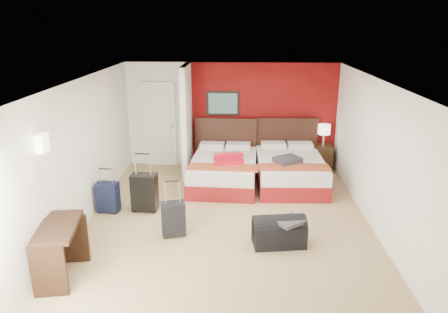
{
  "coord_description": "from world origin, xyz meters",
  "views": [
    {
      "loc": [
        0.18,
        -6.67,
        3.42
      ],
      "look_at": [
        -0.09,
        0.8,
        1.0
      ],
      "focal_mm": 33.79,
      "sensor_mm": 36.0,
      "label": 1
    }
  ],
  "objects_px": {
    "bed_left": "(224,172)",
    "nightstand": "(322,158)",
    "table_lamp": "(324,135)",
    "suitcase_navy": "(108,198)",
    "red_suitcase_open": "(229,158)",
    "desk": "(61,252)",
    "suitcase_charcoal": "(173,220)",
    "suitcase_black": "(145,194)",
    "duffel_bag": "(279,233)",
    "bed_right": "(290,172)"
  },
  "relations": [
    {
      "from": "bed_left",
      "to": "nightstand",
      "type": "distance_m",
      "value": 2.49
    },
    {
      "from": "table_lamp",
      "to": "suitcase_navy",
      "type": "xyz_separation_m",
      "value": [
        -4.4,
        -2.44,
        -0.6
      ]
    },
    {
      "from": "red_suitcase_open",
      "to": "desk",
      "type": "relative_size",
      "value": 0.83
    },
    {
      "from": "suitcase_charcoal",
      "to": "desk",
      "type": "height_order",
      "value": "desk"
    },
    {
      "from": "suitcase_black",
      "to": "suitcase_charcoal",
      "type": "distance_m",
      "value": 1.17
    },
    {
      "from": "red_suitcase_open",
      "to": "duffel_bag",
      "type": "height_order",
      "value": "red_suitcase_open"
    },
    {
      "from": "red_suitcase_open",
      "to": "duffel_bag",
      "type": "relative_size",
      "value": 0.98
    },
    {
      "from": "table_lamp",
      "to": "red_suitcase_open",
      "type": "bearing_deg",
      "value": -153.96
    },
    {
      "from": "suitcase_charcoal",
      "to": "bed_right",
      "type": "bearing_deg",
      "value": 32.37
    },
    {
      "from": "table_lamp",
      "to": "suitcase_charcoal",
      "type": "relative_size",
      "value": 0.9
    },
    {
      "from": "bed_left",
      "to": "table_lamp",
      "type": "height_order",
      "value": "table_lamp"
    },
    {
      "from": "bed_left",
      "to": "suitcase_navy",
      "type": "bearing_deg",
      "value": -141.51
    },
    {
      "from": "duffel_bag",
      "to": "desk",
      "type": "bearing_deg",
      "value": -168.93
    },
    {
      "from": "desk",
      "to": "red_suitcase_open",
      "type": "bearing_deg",
      "value": 48.42
    },
    {
      "from": "nightstand",
      "to": "suitcase_charcoal",
      "type": "relative_size",
      "value": 1.1
    },
    {
      "from": "table_lamp",
      "to": "desk",
      "type": "xyz_separation_m",
      "value": [
        -4.39,
        -4.56,
        -0.47
      ]
    },
    {
      "from": "suitcase_black",
      "to": "suitcase_charcoal",
      "type": "xyz_separation_m",
      "value": [
        0.68,
        -0.94,
        -0.07
      ]
    },
    {
      "from": "bed_left",
      "to": "bed_right",
      "type": "bearing_deg",
      "value": 5.24
    },
    {
      "from": "bed_right",
      "to": "desk",
      "type": "bearing_deg",
      "value": -135.03
    },
    {
      "from": "red_suitcase_open",
      "to": "suitcase_black",
      "type": "distance_m",
      "value": 2.02
    },
    {
      "from": "suitcase_navy",
      "to": "nightstand",
      "type": "bearing_deg",
      "value": 36.07
    },
    {
      "from": "bed_left",
      "to": "desk",
      "type": "xyz_separation_m",
      "value": [
        -2.1,
        -3.59,
        0.11
      ]
    },
    {
      "from": "bed_left",
      "to": "bed_right",
      "type": "relative_size",
      "value": 0.99
    },
    {
      "from": "suitcase_charcoal",
      "to": "suitcase_black",
      "type": "bearing_deg",
      "value": 110.64
    },
    {
      "from": "bed_right",
      "to": "red_suitcase_open",
      "type": "height_order",
      "value": "red_suitcase_open"
    },
    {
      "from": "suitcase_charcoal",
      "to": "duffel_bag",
      "type": "distance_m",
      "value": 1.73
    },
    {
      "from": "bed_right",
      "to": "red_suitcase_open",
      "type": "distance_m",
      "value": 1.38
    },
    {
      "from": "red_suitcase_open",
      "to": "desk",
      "type": "distance_m",
      "value": 4.13
    },
    {
      "from": "suitcase_charcoal",
      "to": "table_lamp",
      "type": "bearing_deg",
      "value": 32.28
    },
    {
      "from": "bed_left",
      "to": "bed_right",
      "type": "height_order",
      "value": "bed_right"
    },
    {
      "from": "red_suitcase_open",
      "to": "duffel_bag",
      "type": "bearing_deg",
      "value": -83.4
    },
    {
      "from": "nightstand",
      "to": "suitcase_black",
      "type": "relative_size",
      "value": 0.89
    },
    {
      "from": "bed_left",
      "to": "suitcase_black",
      "type": "height_order",
      "value": "suitcase_black"
    },
    {
      "from": "suitcase_black",
      "to": "bed_right",
      "type": "bearing_deg",
      "value": 31.01
    },
    {
      "from": "duffel_bag",
      "to": "bed_right",
      "type": "bearing_deg",
      "value": 72.6
    },
    {
      "from": "nightstand",
      "to": "table_lamp",
      "type": "xyz_separation_m",
      "value": [
        0.0,
        0.0,
        0.56
      ]
    },
    {
      "from": "nightstand",
      "to": "red_suitcase_open",
      "type": "bearing_deg",
      "value": -152.71
    },
    {
      "from": "duffel_bag",
      "to": "bed_left",
      "type": "bearing_deg",
      "value": 103.27
    },
    {
      "from": "suitcase_black",
      "to": "desk",
      "type": "height_order",
      "value": "desk"
    },
    {
      "from": "suitcase_charcoal",
      "to": "nightstand",
      "type": "bearing_deg",
      "value": 32.28
    },
    {
      "from": "nightstand",
      "to": "suitcase_navy",
      "type": "height_order",
      "value": "nightstand"
    },
    {
      "from": "bed_left",
      "to": "suitcase_black",
      "type": "relative_size",
      "value": 2.85
    },
    {
      "from": "suitcase_black",
      "to": "desk",
      "type": "distance_m",
      "value": 2.3
    },
    {
      "from": "duffel_bag",
      "to": "suitcase_charcoal",
      "type": "bearing_deg",
      "value": 164.93
    },
    {
      "from": "bed_right",
      "to": "nightstand",
      "type": "bearing_deg",
      "value": 46.31
    },
    {
      "from": "nightstand",
      "to": "suitcase_navy",
      "type": "bearing_deg",
      "value": -149.74
    },
    {
      "from": "suitcase_charcoal",
      "to": "duffel_bag",
      "type": "relative_size",
      "value": 0.69
    },
    {
      "from": "suitcase_black",
      "to": "suitcase_charcoal",
      "type": "bearing_deg",
      "value": -49.86
    },
    {
      "from": "duffel_bag",
      "to": "suitcase_navy",
      "type": "bearing_deg",
      "value": 152.92
    },
    {
      "from": "bed_left",
      "to": "duffel_bag",
      "type": "distance_m",
      "value": 2.75
    }
  ]
}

